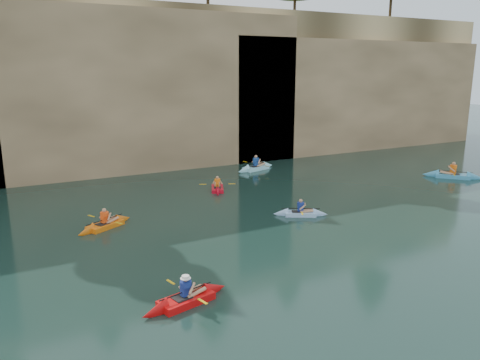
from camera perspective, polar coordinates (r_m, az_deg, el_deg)
name	(u,v)px	position (r m, az deg, el deg)	size (l,w,h in m)	color
ground	(305,327)	(13.95, 7.95, -17.36)	(160.00, 160.00, 0.00)	black
cliff	(91,83)	(40.31, -17.75, 11.24)	(70.00, 16.00, 12.00)	tan
cliff_slab_center	(141,89)	(33.55, -12.00, 10.74)	(24.00, 2.40, 11.40)	tan
cliff_slab_east	(362,94)	(43.51, 14.70, 10.12)	(26.00, 2.40, 9.84)	tan
sea_cave_center	(55,157)	(32.23, -21.63, 2.64)	(3.50, 1.00, 3.20)	black
sea_cave_east	(247,133)	(36.27, 0.85, 5.73)	(5.00, 1.00, 4.50)	black
main_kayaker	(186,299)	(15.04, -6.58, -14.20)	(3.19, 2.09, 1.15)	red
kayaker_orange	(105,225)	(22.37, -16.12, -5.26)	(2.99, 2.08, 1.15)	orange
kayaker_ltblue_near	(300,213)	(23.41, 7.37, -4.02)	(2.66, 1.89, 1.06)	#98C9FF
kayaker_red_far	(217,188)	(28.05, -2.77, -0.98)	(2.01, 2.95, 1.08)	red
kayaker_ltblue_mid	(256,168)	(33.67, 1.94, 1.52)	(3.59, 2.53, 1.34)	#98E9FE
kayaker_blue_east	(452,175)	(34.23, 24.48, 0.50)	(3.17, 3.32, 1.35)	#3D9CCF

